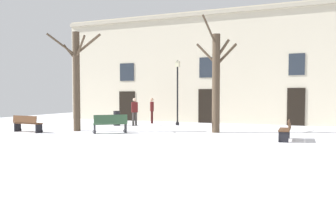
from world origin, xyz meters
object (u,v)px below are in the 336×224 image
tree_foreground (77,78)px  streetlamp (177,86)px  bench_far_corner (286,130)px  person_near_bench (135,110)px  person_crossing_plaza (152,109)px  bench_back_to_back_left (27,123)px  bench_facing_shops (110,124)px  tree_near_facade (216,79)px  litter_bin (117,118)px

tree_foreground → streetlamp: bearing=54.6°
bench_far_corner → person_near_bench: bearing=-113.7°
tree_foreground → person_crossing_plaza: 6.57m
bench_back_to_back_left → person_crossing_plaza: 8.41m
bench_back_to_back_left → bench_far_corner: 12.69m
tree_foreground → person_near_bench: size_ratio=3.02×
bench_back_to_back_left → bench_facing_shops: bearing=-158.9°
tree_foreground → tree_near_facade: bearing=16.3°
bench_back_to_back_left → bench_facing_shops: (4.29, 1.13, 0.03)m
litter_bin → person_near_bench: person_near_bench is taller
bench_facing_shops → person_near_bench: bearing=-117.8°
bench_facing_shops → person_crossing_plaza: size_ratio=0.91×
bench_facing_shops → person_crossing_plaza: (-0.62, 6.42, 0.48)m
tree_foreground → litter_bin: size_ratio=5.71×
tree_near_facade → person_crossing_plaza: bearing=143.6°
litter_bin → bench_far_corner: (10.29, -3.62, -0.02)m
bench_back_to_back_left → person_near_bench: size_ratio=1.02×
bench_far_corner → bench_facing_shops: (-8.31, -0.41, 0.04)m
streetlamp → bench_facing_shops: streetlamp is taller
tree_foreground → person_crossing_plaza: (1.63, 6.09, -1.85)m
bench_back_to_back_left → person_crossing_plaza: size_ratio=1.03×
litter_bin → person_crossing_plaza: size_ratio=0.53×
tree_near_facade → person_near_bench: tree_near_facade is taller
tree_near_facade → person_near_bench: (-5.74, 2.03, -1.76)m
bench_back_to_back_left → streetlamp: bearing=-124.3°
tree_near_facade → streetlamp: bearing=135.5°
tree_near_facade → bench_facing_shops: size_ratio=3.67×
bench_back_to_back_left → bench_far_corner: bearing=-166.7°
bench_far_corner → bench_facing_shops: bench_facing_shops is taller
person_near_bench → tree_near_facade: bearing=-55.6°
tree_near_facade → bench_back_to_back_left: (-9.10, -3.53, -2.28)m
tree_foreground → streetlamp: (3.77, 5.31, -0.30)m
person_crossing_plaza → tree_near_facade: bearing=22.8°
person_near_bench → streetlamp: bearing=-9.8°
litter_bin → bench_facing_shops: size_ratio=0.58×
bench_far_corner → bench_facing_shops: bearing=-87.3°
tree_foreground → person_near_bench: (1.33, 4.11, -1.85)m
bench_back_to_back_left → person_near_bench: person_near_bench is taller
litter_bin → bench_back_to_back_left: size_ratio=0.52×
litter_bin → bench_facing_shops: (1.98, -4.03, 0.02)m
bench_back_to_back_left → bench_facing_shops: size_ratio=1.13×
streetlamp → person_crossing_plaza: size_ratio=2.38×
tree_foreground → person_crossing_plaza: size_ratio=3.02×
streetlamp → bench_far_corner: bearing=-37.6°
person_near_bench → litter_bin: bearing=165.0°
tree_foreground → bench_facing_shops: (2.26, -0.33, -2.33)m
streetlamp → litter_bin: bearing=-155.2°
tree_near_facade → litter_bin: (-6.80, 1.63, -2.27)m
bench_facing_shops → person_near_bench: 4.56m
bench_far_corner → person_crossing_plaza: person_crossing_plaza is taller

